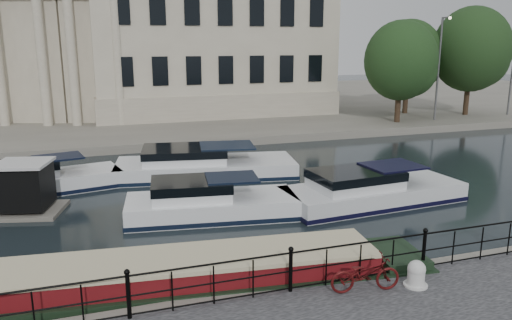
{
  "coord_description": "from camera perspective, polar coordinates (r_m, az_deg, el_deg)",
  "views": [
    {
      "loc": [
        -4.52,
        -12.98,
        6.77
      ],
      "look_at": [
        0.5,
        2.0,
        3.0
      ],
      "focal_mm": 35.0,
      "sensor_mm": 36.0,
      "label": 1
    }
  ],
  "objects": [
    {
      "name": "lamp_posts",
      "position": [
        45.5,
        24.0,
        9.8
      ],
      "size": [
        8.24,
        1.55,
        8.07
      ],
      "color": "#59595B",
      "rests_on": "far_bank"
    },
    {
      "name": "narrowboat",
      "position": [
        13.97,
        -14.22,
        -14.32
      ],
      "size": [
        16.83,
        4.05,
        1.61
      ],
      "rotation": [
        0.0,
        0.0,
        -0.11
      ],
      "color": "black",
      "rests_on": "ground_plane"
    },
    {
      "name": "far_bank",
      "position": [
        52.58,
        -13.53,
        5.95
      ],
      "size": [
        120.0,
        42.0,
        0.55
      ],
      "primitive_type": "cube",
      "color": "#6B665B",
      "rests_on": "ground_plane"
    },
    {
      "name": "bicycle",
      "position": [
        13.24,
        12.38,
        -12.61
      ],
      "size": [
        1.89,
        0.91,
        0.95
      ],
      "primitive_type": "imported",
      "rotation": [
        0.0,
        0.0,
        1.42
      ],
      "color": "#430C0C",
      "rests_on": "near_quay"
    },
    {
      "name": "trees",
      "position": [
        44.93,
        19.9,
        11.01
      ],
      "size": [
        14.04,
        9.72,
        9.16
      ],
      "color": "black",
      "rests_on": "far_bank"
    },
    {
      "name": "civic_building",
      "position": [
        47.82,
        -14.71,
        13.31
      ],
      "size": [
        53.55,
        31.84,
        16.85
      ],
      "color": "#ADA38C",
      "rests_on": "far_bank"
    },
    {
      "name": "ground_plane",
      "position": [
        15.32,
        0.62,
        -12.8
      ],
      "size": [
        160.0,
        160.0,
        0.0
      ],
      "primitive_type": "plane",
      "color": "black",
      "rests_on": "ground"
    },
    {
      "name": "railing",
      "position": [
        12.91,
        3.98,
        -12.17
      ],
      "size": [
        24.14,
        0.14,
        1.22
      ],
      "color": "black",
      "rests_on": "near_quay"
    },
    {
      "name": "mooring_bollard",
      "position": [
        13.92,
        17.84,
        -12.3
      ],
      "size": [
        0.62,
        0.62,
        0.7
      ],
      "color": "beige",
      "rests_on": "near_quay"
    },
    {
      "name": "harbour_hut",
      "position": [
        22.08,
        -24.89,
        -3.14
      ],
      "size": [
        3.24,
        2.91,
        2.17
      ],
      "rotation": [
        0.0,
        0.0,
        -0.25
      ],
      "color": "#6B665B",
      "rests_on": "ground_plane"
    },
    {
      "name": "cabin_cruisers",
      "position": [
        22.94,
        -5.12,
        -2.85
      ],
      "size": [
        21.45,
        10.78,
        1.99
      ],
      "color": "white",
      "rests_on": "ground_plane"
    }
  ]
}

